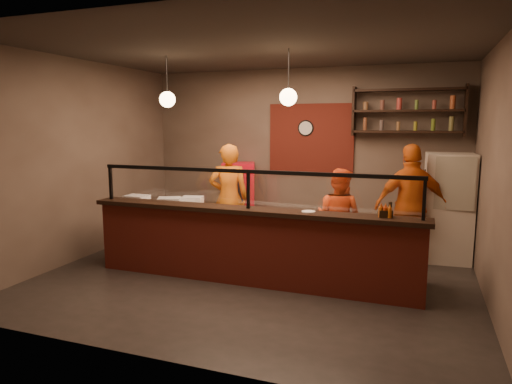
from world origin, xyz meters
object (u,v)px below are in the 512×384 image
at_px(cook_mid, 339,218).
at_px(wall_clock, 306,128).
at_px(red_cooler, 239,200).
at_px(condiment_caddy, 385,213).
at_px(fridge, 448,208).
at_px(pizza_dough, 325,217).
at_px(cook_left, 229,198).
at_px(cook_right, 411,206).
at_px(pepper_mill, 390,210).

bearing_deg(cook_mid, wall_clock, -40.99).
relative_size(red_cooler, condiment_caddy, 8.90).
bearing_deg(fridge, red_cooler, 171.37).
relative_size(pizza_dough, condiment_caddy, 2.82).
relative_size(wall_clock, red_cooler, 0.21).
bearing_deg(wall_clock, cook_left, -127.72).
bearing_deg(fridge, cook_right, -142.24).
relative_size(cook_left, cook_mid, 1.21).
height_order(pizza_dough, condiment_caddy, condiment_caddy).
height_order(wall_clock, condiment_caddy, wall_clock).
bearing_deg(fridge, pizza_dough, -139.89).
xyz_separation_m(red_cooler, pepper_mill, (2.98, -2.42, 0.44)).
height_order(cook_left, cook_mid, cook_left).
bearing_deg(condiment_caddy, wall_clock, 121.70).
height_order(red_cooler, pepper_mill, red_cooler).
xyz_separation_m(cook_right, pizza_dough, (-1.11, -1.10, -0.04)).
bearing_deg(pizza_dough, wall_clock, 110.54).
xyz_separation_m(cook_mid, fridge, (1.58, 0.92, 0.10)).
height_order(wall_clock, cook_left, wall_clock).
height_order(wall_clock, fridge, wall_clock).
xyz_separation_m(wall_clock, cook_mid, (0.92, -1.58, -1.34)).
height_order(wall_clock, pizza_dough, wall_clock).
bearing_deg(condiment_caddy, fridge, 68.40).
height_order(cook_mid, cook_right, cook_right).
height_order(cook_left, pepper_mill, cook_left).
bearing_deg(pepper_mill, cook_mid, 125.09).
relative_size(fridge, pepper_mill, 8.88).
xyz_separation_m(wall_clock, cook_right, (1.95, -1.13, -1.16)).
xyz_separation_m(fridge, pizza_dough, (-1.66, -1.58, 0.04)).
height_order(fridge, condiment_caddy, fridge).
bearing_deg(condiment_caddy, cook_left, 152.41).
bearing_deg(cook_left, pepper_mill, 130.39).
bearing_deg(red_cooler, cook_mid, -49.98).
bearing_deg(cook_left, red_cooler, -99.46).
bearing_deg(red_cooler, fridge, -24.89).
bearing_deg(wall_clock, pizza_dough, -69.46).
height_order(fridge, pizza_dough, fridge).
height_order(wall_clock, cook_right, wall_clock).
distance_m(fridge, pizza_dough, 2.29).
bearing_deg(cook_left, cook_right, 161.18).
relative_size(cook_left, red_cooler, 1.29).
xyz_separation_m(red_cooler, condiment_caddy, (2.92, -2.41, 0.39)).
relative_size(condiment_caddy, pepper_mill, 0.83).
distance_m(cook_left, condiment_caddy, 3.05).
height_order(cook_left, condiment_caddy, cook_left).
bearing_deg(red_cooler, pizza_dough, -62.42).
distance_m(wall_clock, pepper_mill, 3.37).
bearing_deg(cook_right, fridge, -159.62).
xyz_separation_m(cook_right, condiment_caddy, (-0.27, -1.59, 0.16)).
xyz_separation_m(cook_left, red_cooler, (-0.23, 1.00, -0.21)).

